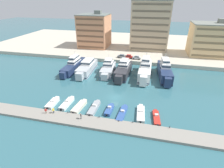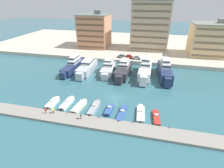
# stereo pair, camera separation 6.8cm
# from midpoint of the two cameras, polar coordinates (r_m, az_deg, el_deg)

# --- Properties ---
(ground_plane) EXTENTS (400.00, 400.00, 0.00)m
(ground_plane) POSITION_cam_midpoint_polar(r_m,az_deg,el_deg) (56.36, 0.91, -4.37)
(ground_plane) COLOR #336670
(quay_promenade) EXTENTS (180.00, 70.00, 1.70)m
(quay_promenade) POSITION_cam_midpoint_polar(r_m,az_deg,el_deg) (117.69, 8.08, 12.57)
(quay_promenade) COLOR beige
(quay_promenade) RESTS_ON ground
(pier_dock) EXTENTS (120.00, 4.52, 0.66)m
(pier_dock) POSITION_cam_midpoint_polar(r_m,az_deg,el_deg) (45.04, -3.05, -13.04)
(pier_dock) COLOR gray
(pier_dock) RESTS_ON ground
(yacht_navy_far_left) EXTENTS (3.96, 20.87, 7.77)m
(yacht_navy_far_left) POSITION_cam_midpoint_polar(r_m,az_deg,el_deg) (78.50, -12.42, 6.00)
(yacht_navy_far_left) COLOR navy
(yacht_navy_far_left) RESTS_ON ground
(yacht_silver_left) EXTENTS (5.37, 18.92, 6.75)m
(yacht_silver_left) POSITION_cam_midpoint_polar(r_m,az_deg,el_deg) (75.28, -8.17, 5.35)
(yacht_silver_left) COLOR silver
(yacht_silver_left) RESTS_ON ground
(yacht_silver_mid_left) EXTENTS (5.72, 16.32, 7.55)m
(yacht_silver_mid_left) POSITION_cam_midpoint_polar(r_m,az_deg,el_deg) (73.64, -1.24, 5.16)
(yacht_silver_mid_left) COLOR silver
(yacht_silver_mid_left) RESTS_ON ground
(yacht_charcoal_center_left) EXTENTS (5.31, 19.03, 7.98)m
(yacht_charcoal_center_left) POSITION_cam_midpoint_polar(r_m,az_deg,el_deg) (71.54, 3.79, 4.67)
(yacht_charcoal_center_left) COLOR #333338
(yacht_charcoal_center_left) RESTS_ON ground
(yacht_white_center) EXTENTS (4.63, 19.88, 9.36)m
(yacht_white_center) POSITION_cam_midpoint_polar(r_m,az_deg,el_deg) (71.29, 10.81, 4.59)
(yacht_white_center) COLOR white
(yacht_white_center) RESTS_ON ground
(yacht_navy_center_right) EXTENTS (5.72, 20.18, 9.07)m
(yacht_navy_center_right) POSITION_cam_midpoint_polar(r_m,az_deg,el_deg) (72.35, 16.86, 4.13)
(yacht_navy_center_right) COLOR navy
(yacht_navy_center_right) RESTS_ON ground
(motorboat_white_far_left) EXTENTS (2.33, 6.66, 1.32)m
(motorboat_white_far_left) POSITION_cam_midpoint_polar(r_m,az_deg,el_deg) (55.59, -18.80, -5.86)
(motorboat_white_far_left) COLOR white
(motorboat_white_far_left) RESTS_ON ground
(motorboat_white_left) EXTENTS (2.05, 7.51, 1.42)m
(motorboat_white_left) POSITION_cam_midpoint_polar(r_m,az_deg,el_deg) (54.21, -14.43, -6.10)
(motorboat_white_left) COLOR white
(motorboat_white_left) RESTS_ON ground
(motorboat_cream_mid_left) EXTENTS (2.66, 7.41, 1.03)m
(motorboat_cream_mid_left) POSITION_cam_midpoint_polar(r_m,az_deg,el_deg) (51.87, -10.57, -7.25)
(motorboat_cream_mid_left) COLOR beige
(motorboat_cream_mid_left) RESTS_ON ground
(motorboat_grey_center_left) EXTENTS (1.94, 7.95, 1.58)m
(motorboat_grey_center_left) POSITION_cam_midpoint_polar(r_m,az_deg,el_deg) (50.54, -5.85, -7.83)
(motorboat_grey_center_left) COLOR #9EA3A8
(motorboat_grey_center_left) RESTS_ON ground
(motorboat_blue_center) EXTENTS (1.88, 5.91, 1.48)m
(motorboat_blue_center) POSITION_cam_midpoint_polar(r_m,az_deg,el_deg) (49.78, -0.85, -8.38)
(motorboat_blue_center) COLOR #33569E
(motorboat_blue_center) RESTS_ON ground
(motorboat_blue_center_right) EXTENTS (2.24, 8.17, 1.18)m
(motorboat_blue_center_right) POSITION_cam_midpoint_polar(r_m,az_deg,el_deg) (48.65, 3.37, -9.52)
(motorboat_blue_center_right) COLOR #33569E
(motorboat_blue_center_right) RESTS_ON ground
(motorboat_white_mid_right) EXTENTS (2.57, 8.31, 1.28)m
(motorboat_white_mid_right) POSITION_cam_midpoint_polar(r_m,az_deg,el_deg) (49.05, 9.38, -9.46)
(motorboat_white_mid_right) COLOR white
(motorboat_white_mid_right) RESTS_ON ground
(motorboat_red_right) EXTENTS (2.20, 7.01, 1.31)m
(motorboat_red_right) POSITION_cam_midpoint_polar(r_m,az_deg,el_deg) (48.47, 14.29, -10.58)
(motorboat_red_right) COLOR red
(motorboat_red_right) RESTS_ON ground
(car_grey_far_left) EXTENTS (4.13, 1.98, 1.80)m
(car_grey_far_left) POSITION_cam_midpoint_polar(r_m,az_deg,el_deg) (87.72, 3.26, 9.14)
(car_grey_far_left) COLOR slate
(car_grey_far_left) RESTS_ON quay_promenade
(car_red_left) EXTENTS (4.13, 1.98, 1.80)m
(car_red_left) POSITION_cam_midpoint_polar(r_m,az_deg,el_deg) (87.25, 5.53, 8.96)
(car_red_left) COLOR red
(car_red_left) RESTS_ON quay_promenade
(car_silver_mid_left) EXTENTS (4.19, 2.11, 1.80)m
(car_silver_mid_left) POSITION_cam_midpoint_polar(r_m,az_deg,el_deg) (86.30, 8.14, 8.62)
(car_silver_mid_left) COLOR #B7BCC1
(car_silver_mid_left) RESTS_ON quay_promenade
(apartment_block_far_left) EXTENTS (16.92, 16.70, 20.43)m
(apartment_block_far_left) POSITION_cam_midpoint_polar(r_m,az_deg,el_deg) (108.35, -5.67, 16.96)
(apartment_block_far_left) COLOR tan
(apartment_block_far_left) RESTS_ON quay_promenade
(apartment_block_left) EXTENTS (20.53, 15.33, 27.96)m
(apartment_block_left) POSITION_cam_midpoint_polar(r_m,az_deg,el_deg) (104.15, 12.40, 18.21)
(apartment_block_left) COLOR #C6AD89
(apartment_block_left) RESTS_ON quay_promenade
(apartment_block_mid_left) EXTENTS (20.42, 15.51, 17.92)m
(apartment_block_mid_left) POSITION_cam_midpoint_polar(r_m,az_deg,el_deg) (103.38, 29.68, 12.53)
(apartment_block_mid_left) COLOR #E0BC84
(apartment_block_mid_left) RESTS_ON quay_promenade
(pedestrian_near_edge) EXTENTS (0.56, 0.41, 1.62)m
(pedestrian_near_edge) POSITION_cam_midpoint_polar(r_m,az_deg,el_deg) (50.79, -20.80, -8.04)
(pedestrian_near_edge) COLOR #7A6B56
(pedestrian_near_edge) RESTS_ON pier_dock
(pedestrian_mid_deck) EXTENTS (0.39, 0.61, 1.70)m
(pedestrian_mid_deck) POSITION_cam_midpoint_polar(r_m,az_deg,el_deg) (50.17, -18.60, -8.05)
(pedestrian_mid_deck) COLOR #282D3D
(pedestrian_mid_deck) RESTS_ON pier_dock
(pedestrian_far_side) EXTENTS (0.45, 0.58, 1.72)m
(pedestrian_far_side) POSITION_cam_midpoint_polar(r_m,az_deg,el_deg) (46.26, -10.12, -10.13)
(pedestrian_far_side) COLOR #282D3D
(pedestrian_far_side) RESTS_ON pier_dock
(bollard_west) EXTENTS (0.20, 0.20, 0.61)m
(bollard_west) POSITION_cam_midpoint_polar(r_m,az_deg,el_deg) (49.47, -14.19, -8.87)
(bollard_west) COLOR #2D2D33
(bollard_west) RESTS_ON pier_dock
(bollard_west_mid) EXTENTS (0.20, 0.20, 0.61)m
(bollard_west_mid) POSITION_cam_midpoint_polar(r_m,az_deg,el_deg) (46.49, -4.21, -10.59)
(bollard_west_mid) COLOR #2D2D33
(bollard_west_mid) RESTS_ON pier_dock
(bollard_east_mid) EXTENTS (0.20, 0.20, 0.61)m
(bollard_east_mid) POSITION_cam_midpoint_polar(r_m,az_deg,el_deg) (45.08, 6.88, -12.11)
(bollard_east_mid) COLOR #2D2D33
(bollard_east_mid) RESTS_ON pier_dock
(bollard_east) EXTENTS (0.20, 0.20, 0.61)m
(bollard_east) POSITION_cam_midpoint_polar(r_m,az_deg,el_deg) (45.39, 18.35, -13.20)
(bollard_east) COLOR #2D2D33
(bollard_east) RESTS_ON pier_dock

